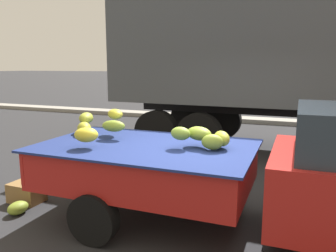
% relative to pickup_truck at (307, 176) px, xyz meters
% --- Properties ---
extents(ground, '(220.00, 220.00, 0.00)m').
position_rel_pickup_truck_xyz_m(ground, '(-1.23, 0.16, -0.88)').
color(ground, '#28282B').
extents(curb_strip, '(80.00, 0.80, 0.16)m').
position_rel_pickup_truck_xyz_m(curb_strip, '(-1.23, 9.03, -0.80)').
color(curb_strip, gray).
rests_on(curb_strip, ground).
extents(pickup_truck, '(5.13, 1.88, 1.70)m').
position_rel_pickup_truck_xyz_m(pickup_truck, '(0.00, 0.00, 0.00)').
color(pickup_truck, '#B21E19').
rests_on(pickup_truck, ground).
extents(fallen_banana_bunch_near_tailgate, '(0.25, 0.34, 0.18)m').
position_rel_pickup_truck_xyz_m(fallen_banana_bunch_near_tailgate, '(-3.88, -0.54, -0.79)').
color(fallen_banana_bunch_near_tailgate, olive).
rests_on(fallen_banana_bunch_near_tailgate, ground).
extents(produce_crate, '(0.53, 0.37, 0.30)m').
position_rel_pickup_truck_xyz_m(produce_crate, '(-4.10, -0.14, -0.73)').
color(produce_crate, olive).
rests_on(produce_crate, ground).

